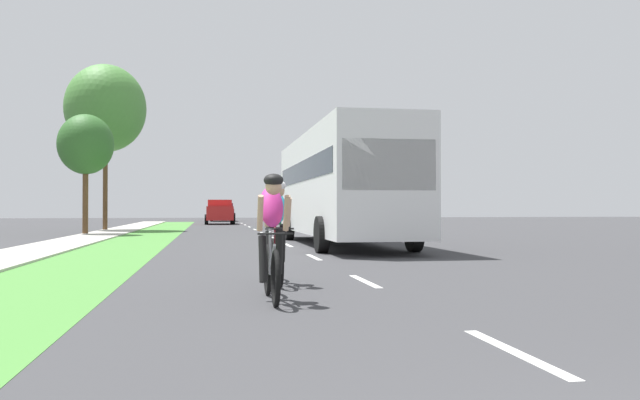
# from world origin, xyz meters

# --- Properties ---
(ground_plane) EXTENTS (120.00, 120.00, 0.00)m
(ground_plane) POSITION_xyz_m (0.00, 20.00, 0.00)
(ground_plane) COLOR #38383A
(grass_verge) EXTENTS (2.40, 70.00, 0.01)m
(grass_verge) POSITION_xyz_m (-4.94, 20.00, 0.00)
(grass_verge) COLOR #478438
(grass_verge) RESTS_ON ground_plane
(sidewalk_concrete) EXTENTS (1.86, 70.00, 0.10)m
(sidewalk_concrete) POSITION_xyz_m (-7.07, 20.00, 0.00)
(sidewalk_concrete) COLOR #B2ADA3
(sidewalk_concrete) RESTS_ON ground_plane
(lane_markings_center) EXTENTS (0.12, 52.71, 0.01)m
(lane_markings_center) POSITION_xyz_m (0.00, 24.00, 0.00)
(lane_markings_center) COLOR white
(lane_markings_center) RESTS_ON ground_plane
(cyclist_lead) EXTENTS (0.42, 1.72, 1.58)m
(cyclist_lead) POSITION_xyz_m (-1.66, 6.79, 0.81)
(cyclist_lead) COLOR black
(cyclist_lead) RESTS_ON ground_plane
(cyclist_trailing) EXTENTS (0.42, 1.72, 1.58)m
(cyclist_trailing) POSITION_xyz_m (-1.42, 8.60, 0.81)
(cyclist_trailing) COLOR black
(cyclist_trailing) RESTS_ON ground_plane
(bus_white) EXTENTS (2.78, 11.60, 3.48)m
(bus_white) POSITION_xyz_m (1.68, 19.00, 1.98)
(bus_white) COLOR silver
(bus_white) RESTS_ON ground_plane
(sedan_dark_green) EXTENTS (1.98, 4.30, 1.52)m
(sedan_dark_green) POSITION_xyz_m (1.91, 36.51, 0.77)
(sedan_dark_green) COLOR #194C2D
(sedan_dark_green) RESTS_ON ground_plane
(suv_red) EXTENTS (2.15, 4.70, 1.79)m
(suv_red) POSITION_xyz_m (-1.74, 46.85, 0.95)
(suv_red) COLOR red
(suv_red) RESTS_ON ground_plane
(pickup_maroon) EXTENTS (2.22, 5.10, 1.64)m
(pickup_maroon) POSITION_xyz_m (-1.33, 58.00, 0.83)
(pickup_maroon) COLOR maroon
(pickup_maroon) RESTS_ON ground_plane
(street_tree_near) EXTENTS (2.40, 2.40, 5.30)m
(street_tree_near) POSITION_xyz_m (-7.83, 28.34, 3.95)
(street_tree_near) COLOR brown
(street_tree_near) RESTS_ON ground_plane
(street_tree_far) EXTENTS (4.15, 4.15, 8.68)m
(street_tree_far) POSITION_xyz_m (-7.83, 33.71, 6.38)
(street_tree_far) COLOR brown
(street_tree_far) RESTS_ON ground_plane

